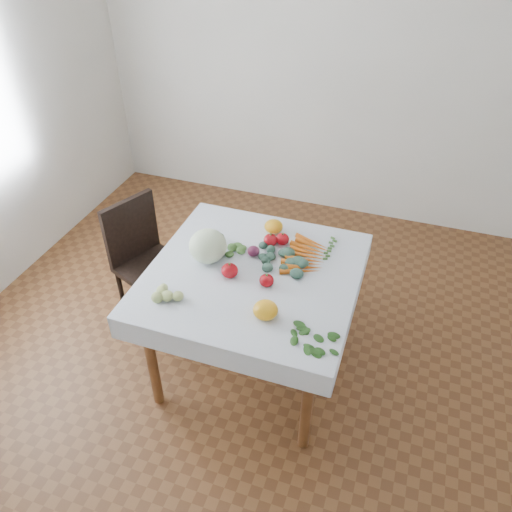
{
  "coord_description": "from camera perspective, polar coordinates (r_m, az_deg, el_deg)",
  "views": [
    {
      "loc": [
        0.69,
        -1.97,
        2.49
      ],
      "look_at": [
        -0.0,
        0.06,
        0.82
      ],
      "focal_mm": 35.0,
      "sensor_mm": 36.0,
      "label": 1
    }
  ],
  "objects": [
    {
      "name": "onion_b",
      "position": [
        2.68,
        -3.3,
        -1.63
      ],
      "size": [
        0.07,
        0.07,
        0.06
      ],
      "primitive_type": "ellipsoid",
      "rotation": [
        0.0,
        0.0,
        0.01
      ],
      "color": "#561838",
      "rests_on": "tablecloth"
    },
    {
      "name": "tomatillo_cluster",
      "position": [
        2.57,
        -9.84,
        -4.51
      ],
      "size": [
        0.15,
        0.1,
        0.05
      ],
      "color": "#CDD97D",
      "rests_on": "tablecloth"
    },
    {
      "name": "heirloom_front",
      "position": [
        2.43,
        1.09,
        -6.19
      ],
      "size": [
        0.16,
        0.16,
        0.09
      ],
      "primitive_type": "ellipsoid",
      "rotation": [
        0.0,
        0.0,
        -0.36
      ],
      "color": "yellow",
      "rests_on": "tablecloth"
    },
    {
      "name": "tablecloth",
      "position": [
        2.71,
        -0.32,
        -1.89
      ],
      "size": [
        1.12,
        1.12,
        0.01
      ],
      "primitive_type": "cube",
      "color": "white",
      "rests_on": "table"
    },
    {
      "name": "kale_bunch",
      "position": [
        2.78,
        2.8,
        -0.15
      ],
      "size": [
        0.27,
        0.25,
        0.04
      ],
      "color": "#3D6552",
      "rests_on": "tablecloth"
    },
    {
      "name": "dill_bunch",
      "position": [
        2.87,
        -3.5,
        1.03
      ],
      "size": [
        0.2,
        0.21,
        0.02
      ],
      "color": "#487F3A",
      "rests_on": "tablecloth"
    },
    {
      "name": "chair",
      "position": [
        3.35,
        -12.76,
        0.26
      ],
      "size": [
        0.51,
        0.51,
        0.86
      ],
      "color": "black",
      "rests_on": "ground"
    },
    {
      "name": "tomato_c",
      "position": [
        2.66,
        -3.03,
        -1.68
      ],
      "size": [
        0.09,
        0.09,
        0.08
      ],
      "primitive_type": "ellipsoid",
      "rotation": [
        0.0,
        0.0,
        0.01
      ],
      "color": "#A90B13",
      "rests_on": "tablecloth"
    },
    {
      "name": "basil_bunch",
      "position": [
        2.36,
        6.55,
        -9.52
      ],
      "size": [
        0.24,
        0.17,
        0.01
      ],
      "color": "#224816",
      "rests_on": "tablecloth"
    },
    {
      "name": "carrot_bunch",
      "position": [
        2.81,
        5.82,
        0.02
      ],
      "size": [
        0.23,
        0.39,
        0.03
      ],
      "color": "orange",
      "rests_on": "tablecloth"
    },
    {
      "name": "heirloom_back",
      "position": [
        2.99,
        2.04,
        3.41
      ],
      "size": [
        0.14,
        0.14,
        0.08
      ],
      "primitive_type": "ellipsoid",
      "rotation": [
        0.0,
        0.0,
        -0.34
      ],
      "color": "yellow",
      "rests_on": "tablecloth"
    },
    {
      "name": "tomato_b",
      "position": [
        2.88,
        1.67,
        1.84
      ],
      "size": [
        0.1,
        0.1,
        0.07
      ],
      "primitive_type": "ellipsoid",
      "rotation": [
        0.0,
        0.0,
        0.22
      ],
      "color": "#A90B13",
      "rests_on": "tablecloth"
    },
    {
      "name": "cabbage",
      "position": [
        2.75,
        -5.52,
        1.14
      ],
      "size": [
        0.24,
        0.24,
        0.19
      ],
      "primitive_type": "ellipsoid",
      "rotation": [
        0.0,
        0.0,
        -0.18
      ],
      "color": "silver",
      "rests_on": "tablecloth"
    },
    {
      "name": "tomato_d",
      "position": [
        2.6,
        1.21,
        -2.81
      ],
      "size": [
        0.1,
        0.1,
        0.07
      ],
      "primitive_type": "ellipsoid",
      "rotation": [
        0.0,
        0.0,
        -0.32
      ],
      "color": "#A90B13",
      "rests_on": "tablecloth"
    },
    {
      "name": "back_wall",
      "position": [
        4.18,
        9.38,
        21.63
      ],
      "size": [
        4.0,
        0.04,
        2.7
      ],
      "primitive_type": "cube",
      "color": "white",
      "rests_on": "ground"
    },
    {
      "name": "onion_a",
      "position": [
        2.81,
        -0.3,
        0.57
      ],
      "size": [
        0.08,
        0.08,
        0.06
      ],
      "primitive_type": "ellipsoid",
      "rotation": [
        0.0,
        0.0,
        0.12
      ],
      "color": "#561838",
      "rests_on": "tablecloth"
    },
    {
      "name": "ground",
      "position": [
        3.24,
        -0.28,
        -12.17
      ],
      "size": [
        4.0,
        4.0,
        0.0
      ],
      "primitive_type": "plane",
      "color": "brown"
    },
    {
      "name": "tomato_a",
      "position": [
        2.9,
        3.05,
        1.95
      ],
      "size": [
        0.08,
        0.08,
        0.07
      ],
      "primitive_type": "ellipsoid",
      "rotation": [
        0.0,
        0.0,
        0.07
      ],
      "color": "#A90B13",
      "rests_on": "tablecloth"
    },
    {
      "name": "table",
      "position": [
        2.78,
        -0.32,
        -3.47
      ],
      "size": [
        1.0,
        1.0,
        0.75
      ],
      "color": "brown",
      "rests_on": "ground"
    }
  ]
}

